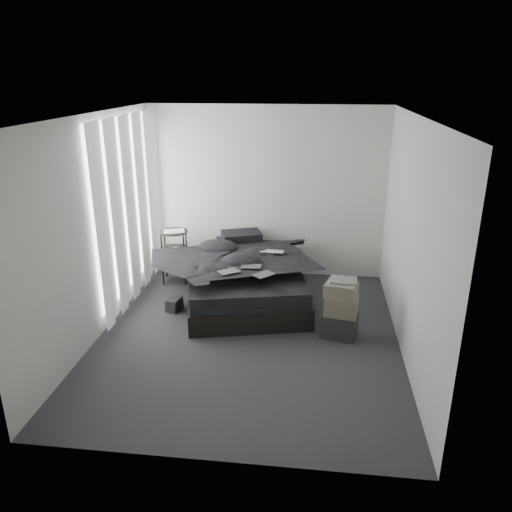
# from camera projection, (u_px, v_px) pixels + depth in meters

# --- Properties ---
(floor) EXTENTS (3.60, 4.20, 0.01)m
(floor) POSITION_uv_depth(u_px,v_px,m) (248.00, 336.00, 6.08)
(floor) COLOR #2F2F32
(floor) RESTS_ON ground
(ceiling) EXTENTS (3.60, 4.20, 0.01)m
(ceiling) POSITION_uv_depth(u_px,v_px,m) (247.00, 116.00, 5.19)
(ceiling) COLOR white
(ceiling) RESTS_ON ground
(wall_back) EXTENTS (3.60, 0.01, 2.60)m
(wall_back) POSITION_uv_depth(u_px,v_px,m) (266.00, 193.00, 7.59)
(wall_back) COLOR silver
(wall_back) RESTS_ON ground
(wall_front) EXTENTS (3.60, 0.01, 2.60)m
(wall_front) POSITION_uv_depth(u_px,v_px,m) (209.00, 321.00, 3.68)
(wall_front) COLOR silver
(wall_front) RESTS_ON ground
(wall_left) EXTENTS (0.01, 4.20, 2.60)m
(wall_left) POSITION_uv_depth(u_px,v_px,m) (95.00, 229.00, 5.84)
(wall_left) COLOR silver
(wall_left) RESTS_ON ground
(wall_right) EXTENTS (0.01, 4.20, 2.60)m
(wall_right) POSITION_uv_depth(u_px,v_px,m) (411.00, 241.00, 5.43)
(wall_right) COLOR silver
(wall_right) RESTS_ON ground
(window_left) EXTENTS (0.02, 2.00, 2.30)m
(window_left) POSITION_uv_depth(u_px,v_px,m) (125.00, 206.00, 6.66)
(window_left) COLOR white
(window_left) RESTS_ON wall_left
(curtain_left) EXTENTS (0.06, 2.12, 2.48)m
(curtain_left) POSITION_uv_depth(u_px,v_px,m) (129.00, 211.00, 6.67)
(curtain_left) COLOR white
(curtain_left) RESTS_ON wall_left
(bed) EXTENTS (1.97, 2.34, 0.28)m
(bed) POSITION_uv_depth(u_px,v_px,m) (245.00, 291.00, 7.01)
(bed) COLOR black
(bed) RESTS_ON floor
(mattress) EXTENTS (1.90, 2.27, 0.22)m
(mattress) POSITION_uv_depth(u_px,v_px,m) (245.00, 275.00, 6.92)
(mattress) COLOR black
(mattress) RESTS_ON bed
(duvet) EXTENTS (1.86, 2.04, 0.24)m
(duvet) POSITION_uv_depth(u_px,v_px,m) (245.00, 260.00, 6.80)
(duvet) COLOR black
(duvet) RESTS_ON mattress
(pillow_lower) EXTENTS (0.69, 0.54, 0.14)m
(pillow_lower) POSITION_uv_depth(u_px,v_px,m) (237.00, 244.00, 7.59)
(pillow_lower) COLOR black
(pillow_lower) RESTS_ON mattress
(pillow_upper) EXTENTS (0.67, 0.56, 0.13)m
(pillow_upper) POSITION_uv_depth(u_px,v_px,m) (241.00, 236.00, 7.54)
(pillow_upper) COLOR black
(pillow_upper) RESTS_ON pillow_lower
(laptop) EXTENTS (0.34, 0.24, 0.03)m
(laptop) POSITION_uv_depth(u_px,v_px,m) (271.00, 248.00, 6.88)
(laptop) COLOR silver
(laptop) RESTS_ON duvet
(comic_a) EXTENTS (0.31, 0.29, 0.01)m
(comic_a) POSITION_uv_depth(u_px,v_px,m) (229.00, 266.00, 6.27)
(comic_a) COLOR black
(comic_a) RESTS_ON duvet
(comic_b) EXTENTS (0.26, 0.17, 0.01)m
(comic_b) POSITION_uv_depth(u_px,v_px,m) (251.00, 260.00, 6.43)
(comic_b) COLOR black
(comic_b) RESTS_ON duvet
(comic_c) EXTENTS (0.30, 0.30, 0.01)m
(comic_c) POSITION_uv_depth(u_px,v_px,m) (264.00, 268.00, 6.17)
(comic_c) COLOR black
(comic_c) RESTS_ON duvet
(side_stand) EXTENTS (0.49, 0.49, 0.79)m
(side_stand) POSITION_uv_depth(u_px,v_px,m) (175.00, 256.00, 7.58)
(side_stand) COLOR black
(side_stand) RESTS_ON floor
(papers) EXTENTS (0.36, 0.31, 0.02)m
(papers) POSITION_uv_depth(u_px,v_px,m) (174.00, 231.00, 7.43)
(papers) COLOR white
(papers) RESTS_ON side_stand
(floor_books) EXTENTS (0.22, 0.26, 0.16)m
(floor_books) POSITION_uv_depth(u_px,v_px,m) (174.00, 305.00, 6.73)
(floor_books) COLOR black
(floor_books) RESTS_ON floor
(box_lower) EXTENTS (0.47, 0.40, 0.30)m
(box_lower) POSITION_uv_depth(u_px,v_px,m) (340.00, 325.00, 6.04)
(box_lower) COLOR black
(box_lower) RESTS_ON floor
(box_mid) EXTENTS (0.42, 0.36, 0.23)m
(box_mid) POSITION_uv_depth(u_px,v_px,m) (342.00, 305.00, 5.94)
(box_mid) COLOR #605C4C
(box_mid) RESTS_ON box_lower
(box_upper) EXTENTS (0.43, 0.38, 0.16)m
(box_upper) POSITION_uv_depth(u_px,v_px,m) (341.00, 290.00, 5.89)
(box_upper) COLOR #605C4C
(box_upper) RESTS_ON box_mid
(art_book_white) EXTENTS (0.36, 0.31, 0.03)m
(art_book_white) POSITION_uv_depth(u_px,v_px,m) (342.00, 282.00, 5.85)
(art_book_white) COLOR silver
(art_book_white) RESTS_ON box_upper
(art_book_snake) EXTENTS (0.33, 0.28, 0.03)m
(art_book_snake) POSITION_uv_depth(u_px,v_px,m) (343.00, 280.00, 5.83)
(art_book_snake) COLOR silver
(art_book_snake) RESTS_ON art_book_white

